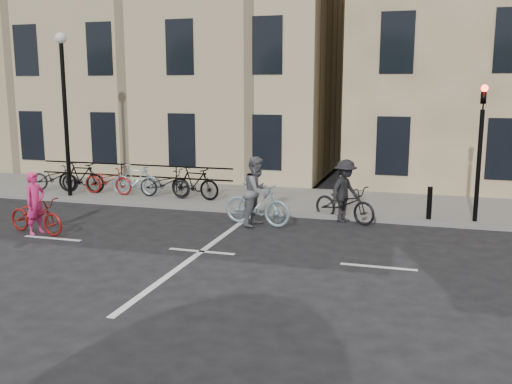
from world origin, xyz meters
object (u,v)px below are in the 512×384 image
(traffic_light, at_px, (481,136))
(cyclist_pink, at_px, (36,212))
(lamp_post, at_px, (64,94))
(cyclist_grey, at_px, (257,198))
(cyclist_dark, at_px, (345,197))

(traffic_light, distance_m, cyclist_pink, 11.77)
(lamp_post, relative_size, cyclist_grey, 2.61)
(traffic_light, height_order, cyclist_dark, traffic_light)
(lamp_post, bearing_deg, cyclist_pink, -66.15)
(traffic_light, bearing_deg, cyclist_dark, -172.77)
(lamp_post, bearing_deg, cyclist_dark, -3.10)
(lamp_post, height_order, cyclist_dark, lamp_post)
(cyclist_pink, bearing_deg, cyclist_grey, -53.63)
(lamp_post, bearing_deg, traffic_light, -0.27)
(traffic_light, xyz_separation_m, cyclist_pink, (-10.89, -4.02, -1.90))
(lamp_post, xyz_separation_m, cyclist_grey, (7.00, -1.60, -2.72))
(traffic_light, bearing_deg, lamp_post, 179.73)
(cyclist_dark, bearing_deg, cyclist_grey, 143.15)
(cyclist_grey, bearing_deg, traffic_light, -64.20)
(lamp_post, height_order, cyclist_grey, lamp_post)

